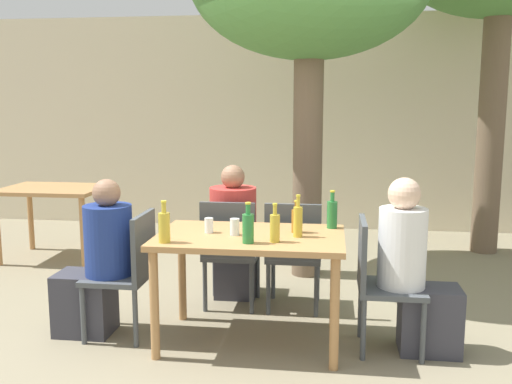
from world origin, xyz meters
TOP-DOWN VIEW (x-y plane):
  - ground_plane at (0.00, 0.00)m, footprint 30.00×30.00m
  - cafe_building_wall at (0.00, 3.82)m, footprint 10.00×0.08m
  - dining_table_front at (0.00, 0.00)m, footprint 1.29×0.82m
  - dining_table_back at (-2.39, 1.88)m, footprint 1.05×0.78m
  - patio_chair_0 at (-0.88, 0.00)m, footprint 0.44×0.44m
  - patio_chair_1 at (0.88, 0.00)m, footprint 0.44×0.44m
  - patio_chair_2 at (-0.26, 0.64)m, footprint 0.44×0.44m
  - patio_chair_3 at (0.26, 0.64)m, footprint 0.44×0.44m
  - person_seated_0 at (-1.11, -0.00)m, footprint 0.57×0.34m
  - person_seated_1 at (1.11, -0.00)m, footprint 0.56×0.32m
  - person_seated_2 at (-0.26, 0.87)m, footprint 0.39×0.59m
  - green_bottle_0 at (0.56, 0.28)m, footprint 0.07×0.07m
  - green_bottle_1 at (0.02, -0.24)m, footprint 0.08×0.08m
  - oil_cruet_2 at (0.33, -0.02)m, footprint 0.06×0.06m
  - oil_cruet_3 at (0.19, -0.18)m, footprint 0.07×0.07m
  - amber_bottle_4 at (0.31, 0.11)m, footprint 0.07×0.07m
  - oil_cruet_5 at (-0.52, -0.29)m, footprint 0.08×0.08m
  - drinking_glass_0 at (-0.10, -0.03)m, footprint 0.07×0.07m
  - drinking_glass_1 at (-0.29, 0.02)m, footprint 0.06×0.06m

SIDE VIEW (x-z plane):
  - ground_plane at x=0.00m, z-range 0.00..0.00m
  - person_seated_0 at x=-1.11m, z-range -0.06..1.08m
  - patio_chair_0 at x=-0.88m, z-range 0.06..0.96m
  - patio_chair_1 at x=0.88m, z-range 0.06..0.96m
  - patio_chair_2 at x=-0.26m, z-range 0.06..0.96m
  - patio_chair_3 at x=0.26m, z-range 0.06..0.96m
  - person_seated_2 at x=-0.26m, z-range -0.06..1.11m
  - person_seated_1 at x=1.11m, z-range -0.07..1.13m
  - dining_table_back at x=-2.39m, z-range 0.27..1.05m
  - dining_table_front at x=0.00m, z-range 0.29..1.07m
  - drinking_glass_1 at x=-0.29m, z-range 0.78..0.88m
  - drinking_glass_0 at x=-0.10m, z-range 0.78..0.89m
  - amber_bottle_4 at x=0.31m, z-range 0.75..0.98m
  - oil_cruet_3 at x=0.19m, z-range 0.75..1.01m
  - green_bottle_1 at x=0.02m, z-range 0.75..1.02m
  - oil_cruet_5 at x=-0.52m, z-range 0.75..1.02m
  - green_bottle_0 at x=0.56m, z-range 0.75..1.02m
  - oil_cruet_2 at x=0.33m, z-range 0.75..1.03m
  - cafe_building_wall at x=0.00m, z-range 0.00..2.80m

